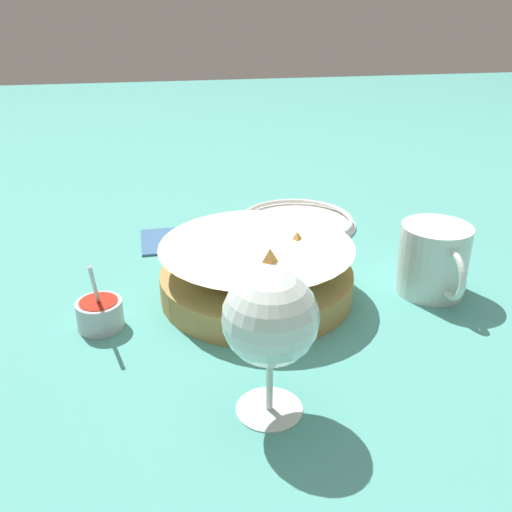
{
  "coord_description": "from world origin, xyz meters",
  "views": [
    {
      "loc": [
        0.69,
        -0.16,
        0.39
      ],
      "look_at": [
        -0.0,
        -0.04,
        0.06
      ],
      "focal_mm": 40.0,
      "sensor_mm": 36.0,
      "label": 1
    }
  ],
  "objects_px": {
    "sauce_cup": "(100,313)",
    "side_plate": "(296,221)",
    "beer_mug": "(433,262)",
    "wine_glass": "(270,322)",
    "food_basket": "(256,272)"
  },
  "relations": [
    {
      "from": "sauce_cup",
      "to": "side_plate",
      "type": "distance_m",
      "value": 0.43
    },
    {
      "from": "sauce_cup",
      "to": "side_plate",
      "type": "bearing_deg",
      "value": 131.75
    },
    {
      "from": "sauce_cup",
      "to": "beer_mug",
      "type": "relative_size",
      "value": 0.77
    },
    {
      "from": "sauce_cup",
      "to": "side_plate",
      "type": "height_order",
      "value": "sauce_cup"
    },
    {
      "from": "wine_glass",
      "to": "side_plate",
      "type": "bearing_deg",
      "value": 163.27
    },
    {
      "from": "food_basket",
      "to": "beer_mug",
      "type": "xyz_separation_m",
      "value": [
        0.03,
        0.24,
        0.01
      ]
    },
    {
      "from": "sauce_cup",
      "to": "beer_mug",
      "type": "xyz_separation_m",
      "value": [
        -0.02,
        0.45,
        0.02
      ]
    },
    {
      "from": "wine_glass",
      "to": "food_basket",
      "type": "bearing_deg",
      "value": 173.21
    },
    {
      "from": "food_basket",
      "to": "sauce_cup",
      "type": "distance_m",
      "value": 0.22
    },
    {
      "from": "wine_glass",
      "to": "beer_mug",
      "type": "distance_m",
      "value": 0.35
    },
    {
      "from": "wine_glass",
      "to": "side_plate",
      "type": "distance_m",
      "value": 0.51
    },
    {
      "from": "sauce_cup",
      "to": "side_plate",
      "type": "xyz_separation_m",
      "value": [
        -0.29,
        0.32,
        -0.01
      ]
    },
    {
      "from": "food_basket",
      "to": "sauce_cup",
      "type": "height_order",
      "value": "sauce_cup"
    },
    {
      "from": "wine_glass",
      "to": "beer_mug",
      "type": "bearing_deg",
      "value": 127.27
    },
    {
      "from": "wine_glass",
      "to": "beer_mug",
      "type": "xyz_separation_m",
      "value": [
        -0.21,
        0.27,
        -0.06
      ]
    }
  ]
}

